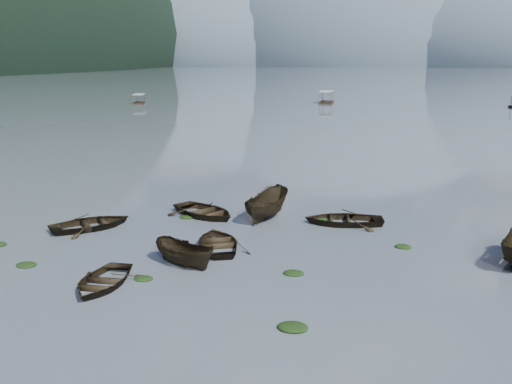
% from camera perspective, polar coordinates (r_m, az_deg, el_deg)
% --- Properties ---
extents(ground_plane, '(2400.00, 2400.00, 0.00)m').
position_cam_1_polar(ground_plane, '(23.61, -7.04, -11.27)').
color(ground_plane, '#535C67').
extents(haze_mtn_a, '(520.00, 520.00, 280.00)m').
position_cam_1_polar(haze_mtn_a, '(958.27, -2.61, 12.63)').
color(haze_mtn_a, '#475666').
rests_on(haze_mtn_a, ground).
extents(haze_mtn_b, '(520.00, 520.00, 340.00)m').
position_cam_1_polar(haze_mtn_b, '(922.59, 9.69, 12.44)').
color(haze_mtn_b, '#475666').
rests_on(haze_mtn_b, ground).
extents(haze_mtn_c, '(520.00, 520.00, 260.00)m').
position_cam_1_polar(haze_mtn_c, '(929.54, 22.34, 11.66)').
color(haze_mtn_c, '#475666').
rests_on(haze_mtn_c, ground).
extents(rowboat_0, '(3.10, 4.20, 0.84)m').
position_cam_1_polar(rowboat_0, '(26.28, -15.11, -9.03)').
color(rowboat_0, black).
rests_on(rowboat_0, ground).
extents(rowboat_1, '(5.63, 5.68, 0.97)m').
position_cam_1_polar(rowboat_1, '(34.96, -16.13, -3.50)').
color(rowboat_1, black).
rests_on(rowboat_1, ground).
extents(rowboat_2, '(3.99, 2.96, 1.45)m').
position_cam_1_polar(rowboat_2, '(27.99, -7.08, -7.27)').
color(rowboat_2, black).
rests_on(rowboat_2, ground).
extents(rowboat_3, '(4.66, 5.28, 0.91)m').
position_cam_1_polar(rowboat_3, '(30.38, -3.78, -5.52)').
color(rowboat_3, black).
rests_on(rowboat_3, ground).
extents(rowboat_6, '(6.00, 5.55, 1.01)m').
position_cam_1_polar(rowboat_6, '(36.33, -5.17, -2.40)').
color(rowboat_6, black).
rests_on(rowboat_6, ground).
extents(rowboat_7, '(5.19, 4.07, 0.98)m').
position_cam_1_polar(rowboat_7, '(34.88, 8.74, -3.17)').
color(rowboat_7, black).
rests_on(rowboat_7, ground).
extents(rowboat_8, '(2.69, 5.15, 1.89)m').
position_cam_1_polar(rowboat_8, '(35.82, 1.04, -2.57)').
color(rowboat_8, black).
rests_on(rowboat_8, ground).
extents(weed_clump_0, '(1.02, 0.83, 0.22)m').
position_cam_1_polar(weed_clump_0, '(29.81, -21.97, -6.87)').
color(weed_clump_0, black).
rests_on(weed_clump_0, ground).
extents(weed_clump_1, '(0.89, 0.71, 0.20)m').
position_cam_1_polar(weed_clump_1, '(26.56, -11.19, -8.57)').
color(weed_clump_1, black).
rests_on(weed_clump_1, ground).
extents(weed_clump_2, '(1.16, 0.93, 0.25)m').
position_cam_1_polar(weed_clump_2, '(21.71, 3.70, -13.49)').
color(weed_clump_2, black).
rests_on(weed_clump_2, ground).
extents(weed_clump_3, '(0.91, 0.77, 0.20)m').
position_cam_1_polar(weed_clump_3, '(31.26, 14.50, -5.39)').
color(weed_clump_3, black).
rests_on(weed_clump_3, ground).
extents(weed_clump_4, '(1.00, 0.79, 0.21)m').
position_cam_1_polar(weed_clump_4, '(26.74, 3.79, -8.19)').
color(weed_clump_4, black).
rests_on(weed_clump_4, ground).
extents(weed_clump_6, '(1.01, 0.84, 0.21)m').
position_cam_1_polar(weed_clump_6, '(36.01, -6.88, -2.58)').
color(weed_clump_6, black).
rests_on(weed_clump_6, ground).
extents(weed_clump_7, '(1.21, 0.97, 0.26)m').
position_cam_1_polar(weed_clump_7, '(35.13, 6.76, -2.98)').
color(weed_clump_7, black).
rests_on(weed_clump_7, ground).
extents(pontoon_left, '(3.53, 5.63, 2.01)m').
position_cam_1_polar(pontoon_left, '(129.54, -11.60, 8.64)').
color(pontoon_left, black).
rests_on(pontoon_left, ground).
extents(pontoon_centre, '(2.88, 6.71, 2.56)m').
position_cam_1_polar(pontoon_centre, '(129.49, 7.03, 8.81)').
color(pontoon_centre, black).
rests_on(pontoon_centre, ground).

